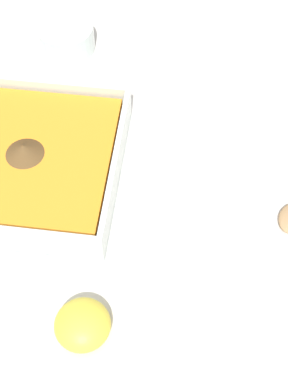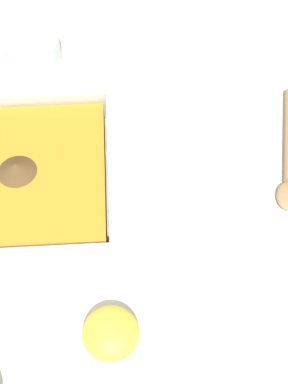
% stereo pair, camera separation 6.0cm
% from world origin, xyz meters
% --- Properties ---
extents(ground_plane, '(4.00, 4.00, 0.00)m').
position_xyz_m(ground_plane, '(0.00, 0.00, 0.00)').
color(ground_plane, beige).
extents(square_dish, '(0.21, 0.21, 0.05)m').
position_xyz_m(square_dish, '(0.02, 0.02, 0.02)').
color(square_dish, silver).
rests_on(square_dish, ground_plane).
extents(spice_bowl, '(0.08, 0.08, 0.04)m').
position_xyz_m(spice_bowl, '(0.24, 0.02, 0.02)').
color(spice_bowl, silver).
rests_on(spice_bowl, ground_plane).
extents(lemon_half, '(0.06, 0.06, 0.03)m').
position_xyz_m(lemon_half, '(-0.17, -0.08, 0.02)').
color(lemon_half, yellow).
rests_on(lemon_half, ground_plane).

